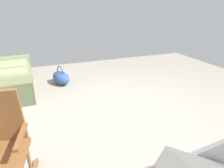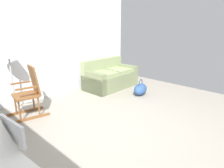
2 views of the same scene
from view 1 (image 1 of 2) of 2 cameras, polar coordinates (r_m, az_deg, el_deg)
The scene contains 4 objects.
ground_plane at distance 3.37m, azimuth 7.97°, elevation -9.01°, with size 6.99×6.99×0.00m, color gray.
couch at distance 4.57m, azimuth -27.96°, elevation 1.34°, with size 1.63×0.91×0.85m.
rocking_chair at distance 2.19m, azimuth -29.83°, elevation -15.75°, with size 0.83×0.59×1.05m.
duffel_bag at distance 4.69m, azimuth -14.67°, elevation 1.83°, with size 0.63×0.48×0.43m.
Camera 1 is at (-2.50, 1.45, 1.75)m, focal length 31.35 mm.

